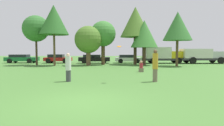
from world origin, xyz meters
TOP-DOWN VIEW (x-y plane):
  - ground_plane at (0.00, 0.00)m, footprint 120.00×120.00m
  - person_thrower at (-1.64, 4.55)m, footprint 0.34×0.34m
  - person_catcher at (3.46, 4.62)m, footprint 0.32×0.32m
  - frisbee at (1.34, 4.35)m, footprint 0.27×0.27m
  - bystander_sitting at (3.28, 9.87)m, footprint 0.39×0.33m
  - tree_0 at (-8.92, 17.51)m, footprint 3.27×3.27m
  - tree_1 at (-6.40, 16.70)m, footprint 3.57×3.57m
  - tree_2 at (-2.33, 17.19)m, footprint 3.35×3.35m
  - tree_3 at (-0.60, 18.46)m, footprint 3.27×3.27m
  - tree_4 at (3.59, 18.94)m, footprint 3.92×3.92m
  - tree_5 at (4.59, 17.68)m, footprint 3.37×3.37m
  - tree_6 at (8.21, 16.17)m, footprint 3.32×3.32m
  - parked_car_green at (-13.04, 21.89)m, footprint 4.65×2.20m
  - parked_car_red at (-7.56, 21.75)m, footprint 3.96×2.10m
  - parked_car_black at (-2.16, 21.63)m, footprint 4.57×2.26m
  - parked_car_white at (2.81, 22.13)m, footprint 3.98×2.11m
  - delivery_truck_yellow at (7.69, 21.71)m, footprint 5.80×2.62m
  - delivery_truck_silver at (13.21, 21.45)m, footprint 6.38×2.75m

SIDE VIEW (x-z plane):
  - ground_plane at x=0.00m, z-range 0.00..0.00m
  - bystander_sitting at x=3.28m, z-range -0.08..0.90m
  - parked_car_white at x=2.81m, z-range 0.04..1.26m
  - parked_car_black at x=-2.16m, z-range 0.05..1.29m
  - parked_car_green at x=-13.04m, z-range 0.05..1.30m
  - parked_car_red at x=-7.56m, z-range 0.04..1.32m
  - person_thrower at x=-1.64m, z-range 0.00..1.68m
  - person_catcher at x=3.46m, z-range 0.02..1.91m
  - delivery_truck_silver at x=13.21m, z-range 0.15..2.22m
  - delivery_truck_yellow at x=7.69m, z-range 0.09..2.41m
  - frisbee at x=1.34m, z-range 2.01..2.10m
  - tree_2 at x=-2.33m, z-range 0.72..5.57m
  - tree_5 at x=4.59m, z-range 1.08..6.67m
  - tree_3 at x=-0.60m, z-range 1.13..6.75m
  - tree_0 at x=-8.92m, z-range 1.45..7.65m
  - tree_6 at x=8.21m, z-range 1.48..7.80m
  - tree_1 at x=-6.40m, z-range 1.85..9.16m
  - tree_4 at x=3.59m, z-range 1.76..9.28m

